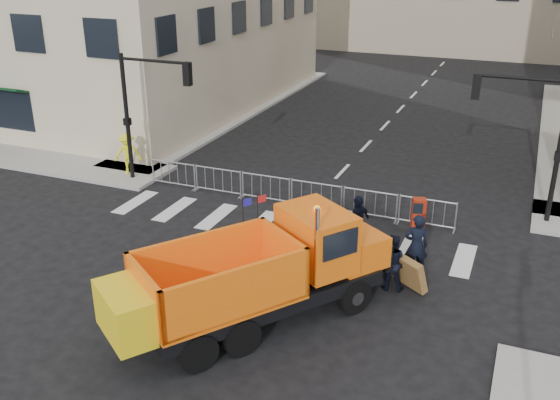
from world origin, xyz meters
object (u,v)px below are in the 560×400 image
at_px(cop_c, 358,222).
at_px(worker, 128,154).
at_px(newspaper_box, 419,213).
at_px(cop_b, 391,262).
at_px(plow_truck, 255,273).
at_px(cop_a, 416,246).

distance_m(cop_c, worker, 11.40).
xyz_separation_m(cop_c, newspaper_box, (1.63, 2.03, -0.24)).
bearing_deg(cop_b, cop_c, -61.36).
relative_size(plow_truck, cop_b, 4.93).
height_order(cop_a, worker, cop_a).
bearing_deg(cop_c, worker, -83.51).
relative_size(cop_a, worker, 1.13).
xyz_separation_m(plow_truck, newspaper_box, (2.90, 7.39, -0.84)).
height_order(plow_truck, cop_b, plow_truck).
height_order(cop_b, cop_c, cop_c).
bearing_deg(newspaper_box, plow_truck, -129.70).
relative_size(plow_truck, cop_a, 4.23).
xyz_separation_m(cop_a, newspaper_box, (-0.51, 3.18, -0.32)).
bearing_deg(cop_b, newspaper_box, -98.00).
relative_size(worker, newspaper_box, 1.64).
distance_m(cop_c, newspaper_box, 2.61).
relative_size(plow_truck, worker, 4.78).
bearing_deg(worker, cop_b, -45.29).
height_order(worker, newspaper_box, worker).
relative_size(cop_a, cop_c, 1.09).
bearing_deg(cop_a, cop_b, 41.49).
bearing_deg(worker, cop_a, -40.46).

